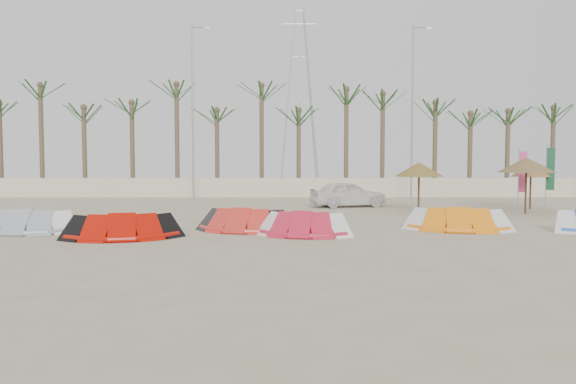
{
  "coord_description": "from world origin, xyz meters",
  "views": [
    {
      "loc": [
        -0.11,
        -15.96,
        2.61
      ],
      "look_at": [
        0.0,
        6.0,
        1.3
      ],
      "focal_mm": 35.0,
      "sensor_mm": 36.0,
      "label": 1
    }
  ],
  "objects_px": {
    "parasol_right": "(531,170)",
    "car": "(348,194)",
    "kite_red_mid": "(243,219)",
    "kite_red_right": "(303,223)",
    "parasol_mid": "(526,165)",
    "parasol_left": "(419,169)",
    "kite_grey": "(29,220)",
    "kite_red_left": "(125,225)",
    "kite_orange": "(455,218)"
  },
  "relations": [
    {
      "from": "parasol_right",
      "to": "car",
      "type": "xyz_separation_m",
      "value": [
        -9.27,
        1.39,
        -1.33
      ]
    },
    {
      "from": "kite_red_right",
      "to": "parasol_mid",
      "type": "distance_m",
      "value": 13.29
    },
    {
      "from": "kite_red_left",
      "to": "kite_orange",
      "type": "distance_m",
      "value": 11.76
    },
    {
      "from": "kite_grey",
      "to": "parasol_right",
      "type": "distance_m",
      "value": 23.62
    },
    {
      "from": "kite_red_left",
      "to": "parasol_left",
      "type": "height_order",
      "value": "parasol_left"
    },
    {
      "from": "kite_grey",
      "to": "parasol_mid",
      "type": "height_order",
      "value": "parasol_mid"
    },
    {
      "from": "kite_red_right",
      "to": "parasol_left",
      "type": "relative_size",
      "value": 1.39
    },
    {
      "from": "kite_grey",
      "to": "kite_orange",
      "type": "height_order",
      "value": "same"
    },
    {
      "from": "parasol_left",
      "to": "kite_grey",
      "type": "bearing_deg",
      "value": -153.6
    },
    {
      "from": "parasol_mid",
      "to": "car",
      "type": "bearing_deg",
      "value": 155.27
    },
    {
      "from": "kite_grey",
      "to": "kite_red_mid",
      "type": "distance_m",
      "value": 7.6
    },
    {
      "from": "parasol_mid",
      "to": "car",
      "type": "height_order",
      "value": "parasol_mid"
    },
    {
      "from": "parasol_right",
      "to": "car",
      "type": "height_order",
      "value": "parasol_right"
    },
    {
      "from": "kite_red_right",
      "to": "kite_orange",
      "type": "distance_m",
      "value": 5.86
    },
    {
      "from": "kite_grey",
      "to": "parasol_right",
      "type": "xyz_separation_m",
      "value": [
        21.8,
        8.95,
        1.61
      ]
    },
    {
      "from": "parasol_left",
      "to": "car",
      "type": "distance_m",
      "value": 4.31
    },
    {
      "from": "kite_grey",
      "to": "car",
      "type": "distance_m",
      "value": 16.25
    },
    {
      "from": "parasol_left",
      "to": "car",
      "type": "bearing_deg",
      "value": 141.92
    },
    {
      "from": "kite_red_mid",
      "to": "parasol_right",
      "type": "height_order",
      "value": "parasol_right"
    },
    {
      "from": "kite_red_mid",
      "to": "kite_red_right",
      "type": "relative_size",
      "value": 1.09
    },
    {
      "from": "parasol_mid",
      "to": "kite_red_left",
      "type": "bearing_deg",
      "value": -154.45
    },
    {
      "from": "kite_red_left",
      "to": "parasol_left",
      "type": "bearing_deg",
      "value": 37.58
    },
    {
      "from": "parasol_right",
      "to": "car",
      "type": "distance_m",
      "value": 9.47
    },
    {
      "from": "parasol_mid",
      "to": "car",
      "type": "distance_m",
      "value": 8.99
    },
    {
      "from": "kite_red_left",
      "to": "car",
      "type": "xyz_separation_m",
      "value": [
        8.72,
        11.71,
        0.28
      ]
    },
    {
      "from": "kite_grey",
      "to": "parasol_left",
      "type": "distance_m",
      "value": 17.66
    },
    {
      "from": "kite_red_mid",
      "to": "kite_red_right",
      "type": "bearing_deg",
      "value": -30.62
    },
    {
      "from": "parasol_right",
      "to": "parasol_mid",
      "type": "bearing_deg",
      "value": -118.15
    },
    {
      "from": "parasol_left",
      "to": "parasol_right",
      "type": "relative_size",
      "value": 1.02
    },
    {
      "from": "kite_orange",
      "to": "car",
      "type": "bearing_deg",
      "value": 106.5
    },
    {
      "from": "parasol_mid",
      "to": "parasol_right",
      "type": "relative_size",
      "value": 1.12
    },
    {
      "from": "kite_orange",
      "to": "car",
      "type": "height_order",
      "value": "car"
    },
    {
      "from": "kite_grey",
      "to": "kite_red_mid",
      "type": "height_order",
      "value": "same"
    },
    {
      "from": "parasol_mid",
      "to": "kite_red_mid",
      "type": "bearing_deg",
      "value": -154.47
    },
    {
      "from": "kite_orange",
      "to": "car",
      "type": "distance_m",
      "value": 10.1
    },
    {
      "from": "kite_red_right",
      "to": "kite_orange",
      "type": "relative_size",
      "value": 0.87
    },
    {
      "from": "kite_red_mid",
      "to": "parasol_left",
      "type": "height_order",
      "value": "parasol_left"
    },
    {
      "from": "kite_red_left",
      "to": "parasol_mid",
      "type": "relative_size",
      "value": 1.49
    },
    {
      "from": "kite_orange",
      "to": "parasol_mid",
      "type": "relative_size",
      "value": 1.47
    },
    {
      "from": "kite_grey",
      "to": "kite_red_left",
      "type": "distance_m",
      "value": 4.05
    },
    {
      "from": "kite_orange",
      "to": "parasol_right",
      "type": "distance_m",
      "value": 10.6
    },
    {
      "from": "kite_red_left",
      "to": "parasol_right",
      "type": "height_order",
      "value": "parasol_right"
    },
    {
      "from": "kite_red_left",
      "to": "kite_grey",
      "type": "bearing_deg",
      "value": 160.23
    },
    {
      "from": "car",
      "to": "kite_grey",
      "type": "bearing_deg",
      "value": 114.97
    },
    {
      "from": "kite_red_right",
      "to": "parasol_mid",
      "type": "height_order",
      "value": "parasol_mid"
    },
    {
      "from": "kite_red_left",
      "to": "kite_red_mid",
      "type": "bearing_deg",
      "value": 25.62
    },
    {
      "from": "kite_red_mid",
      "to": "kite_orange",
      "type": "relative_size",
      "value": 0.94
    },
    {
      "from": "kite_red_mid",
      "to": "parasol_left",
      "type": "bearing_deg",
      "value": 42.11
    },
    {
      "from": "kite_red_right",
      "to": "parasol_left",
      "type": "distance_m",
      "value": 10.66
    },
    {
      "from": "kite_grey",
      "to": "parasol_mid",
      "type": "bearing_deg",
      "value": 17.89
    }
  ]
}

